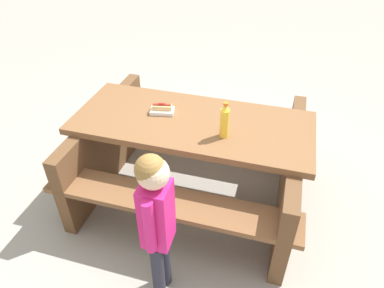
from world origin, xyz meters
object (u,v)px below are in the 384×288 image
Objects in this scene: picnic_table at (192,152)px; child_in_coat at (156,215)px; soda_bottle at (225,121)px; hotdog_tray at (162,109)px.

picnic_table is 0.97m from child_in_coat.
soda_bottle is at bearing 162.85° from picnic_table.
picnic_table is at bearing -17.15° from soda_bottle.
child_in_coat is at bearing 84.52° from soda_bottle.
picnic_table is at bearing -179.30° from hotdog_tray.
hotdog_tray reaches higher than picnic_table.
child_in_coat reaches higher than soda_bottle.
hotdog_tray is (0.26, 0.00, 0.34)m from picnic_table.
picnic_table is at bearing -76.96° from child_in_coat.
hotdog_tray is (0.54, -0.09, -0.09)m from soda_bottle.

